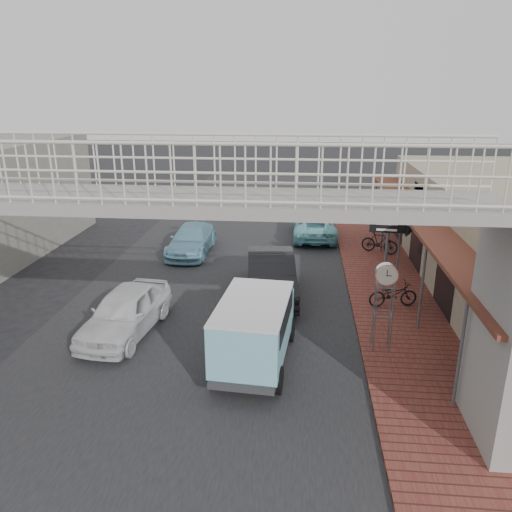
% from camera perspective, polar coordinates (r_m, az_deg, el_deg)
% --- Properties ---
extents(ground, '(120.00, 120.00, 0.00)m').
position_cam_1_polar(ground, '(15.66, -7.04, -9.10)').
color(ground, black).
rests_on(ground, ground).
extents(road_strip, '(10.00, 60.00, 0.01)m').
position_cam_1_polar(road_strip, '(15.66, -7.04, -9.08)').
color(road_strip, black).
rests_on(road_strip, ground).
extents(sidewalk, '(3.00, 40.00, 0.10)m').
position_cam_1_polar(sidewalk, '(18.32, 15.45, -5.25)').
color(sidewalk, brown).
rests_on(sidewalk, ground).
extents(footbridge, '(16.40, 2.40, 6.34)m').
position_cam_1_polar(footbridge, '(10.83, -12.15, -3.86)').
color(footbridge, gray).
rests_on(footbridge, ground).
extents(white_hatchback, '(2.18, 4.39, 1.44)m').
position_cam_1_polar(white_hatchback, '(15.97, -14.71, -6.16)').
color(white_hatchback, silver).
rests_on(white_hatchback, ground).
extents(dark_sedan, '(2.21, 4.97, 1.58)m').
position_cam_1_polar(dark_sedan, '(18.23, 1.73, -2.15)').
color(dark_sedan, black).
rests_on(dark_sedan, ground).
extents(angkot_curb, '(2.26, 4.68, 1.29)m').
position_cam_1_polar(angkot_curb, '(25.62, 6.66, 3.51)').
color(angkot_curb, '#78C7D1').
rests_on(angkot_curb, ground).
extents(angkot_far, '(1.80, 4.33, 1.25)m').
position_cam_1_polar(angkot_far, '(23.25, -7.37, 1.88)').
color(angkot_far, '#6CA4BB').
rests_on(angkot_far, ground).
extents(angkot_van, '(2.13, 4.12, 1.96)m').
position_cam_1_polar(angkot_van, '(13.58, -0.12, -7.62)').
color(angkot_van, black).
rests_on(angkot_van, ground).
extents(motorcycle_near, '(1.78, 0.92, 0.89)m').
position_cam_1_polar(motorcycle_near, '(17.79, 15.38, -4.23)').
color(motorcycle_near, black).
rests_on(motorcycle_near, sidewalk).
extents(motorcycle_far, '(1.75, 1.16, 1.02)m').
position_cam_1_polar(motorcycle_far, '(23.42, 13.95, 1.56)').
color(motorcycle_far, black).
rests_on(motorcycle_far, sidewalk).
extents(street_clock, '(0.64, 0.52, 2.59)m').
position_cam_1_polar(street_clock, '(14.29, 14.64, -2.49)').
color(street_clock, '#59595B').
rests_on(street_clock, sidewalk).
extents(arrow_sign, '(1.97, 1.25, 3.36)m').
position_cam_1_polar(arrow_sign, '(18.42, 17.52, 3.81)').
color(arrow_sign, '#59595B').
rests_on(arrow_sign, sidewalk).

